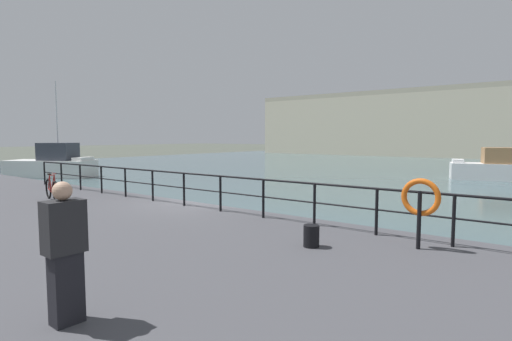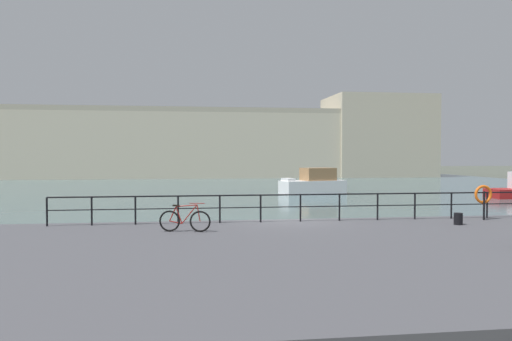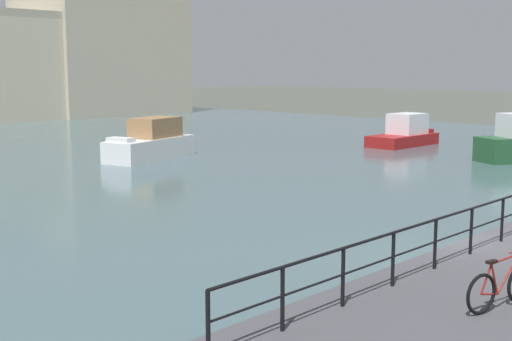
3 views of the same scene
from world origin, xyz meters
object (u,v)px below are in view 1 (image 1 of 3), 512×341
Objects in this scene: moored_blue_motorboat at (53,165)px; standing_person at (65,252)px; mooring_bollard at (311,236)px; parked_bicycle at (52,189)px; life_ring_stand at (421,200)px; moored_red_daysailer at (499,167)px.

moored_blue_motorboat reaches higher than standing_person.
moored_blue_motorboat is 15.60× the size of mooring_bollard.
moored_blue_motorboat is 3.96× the size of parked_bicycle.
parked_bicycle is 11.94m from life_ring_stand.
parked_bicycle is (15.27, -7.33, 0.19)m from moored_blue_motorboat.
mooring_bollard is 2.25m from life_ring_stand.
life_ring_stand is (1.76, 1.19, 0.75)m from mooring_bollard.
parked_bicycle is 1.03× the size of standing_person.
standing_person is at bearing -53.71° from moored_blue_motorboat.
standing_person is at bearing -112.67° from life_ring_stand.
moored_red_daysailer is 28.72m from standing_person.
life_ring_stand is (27.10, -5.82, 0.77)m from moored_blue_motorboat.
moored_red_daysailer is at bearing 79.43° from parked_bicycle.
parked_bicycle is at bearing -54.08° from moored_blue_motorboat.
standing_person is (-1.43, -28.67, 0.68)m from moored_red_daysailer.
standing_person is at bearing 71.61° from moored_red_daysailer.
standing_person is (24.67, -11.65, 0.66)m from moored_blue_motorboat.
moored_blue_motorboat is 26.30m from mooring_bollard.
parked_bicycle is at bearing -172.73° from life_ring_stand.
mooring_bollard is (-0.75, -24.04, 0.04)m from moored_red_daysailer.
moored_blue_motorboat reaches higher than mooring_bollard.
parked_bicycle is (-10.83, -24.36, 0.21)m from moored_red_daysailer.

